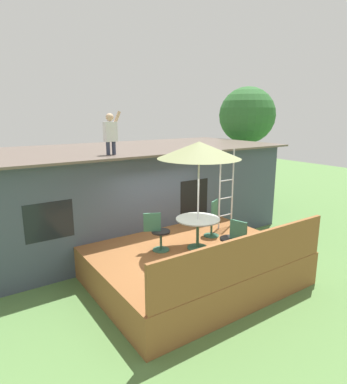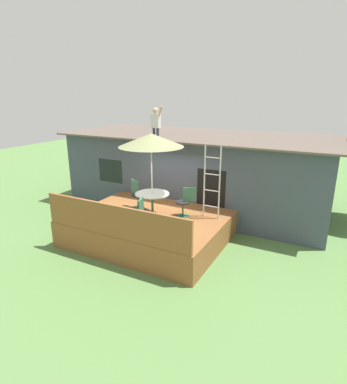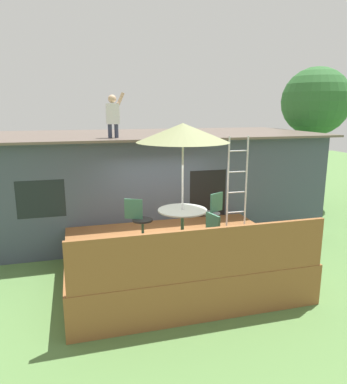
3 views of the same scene
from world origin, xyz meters
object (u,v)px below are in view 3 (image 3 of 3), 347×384
Objects in this scene: patio_chair_left at (139,220)px; patio_chair_near at (209,236)px; step_ladder at (237,182)px; person_figure at (113,113)px; patio_table at (182,217)px; backyard_tree at (316,102)px; patio_umbrella at (183,133)px; patio_chair_right at (213,213)px.

patio_chair_near is at bearing -24.52° from patio_chair_left.
step_ladder is 1.98× the size of person_figure.
patio_table is 8.60m from backyard_tree.
step_ladder is at bearing -27.51° from person_figure.
patio_chair_right is (0.88, 0.48, -1.89)m from patio_umbrella.
person_figure reaches higher than patio_umbrella.
patio_table is 1.13× the size of patio_chair_near.
patio_umbrella is 2.76× the size of patio_chair_left.
patio_chair_right is (2.02, -1.73, -2.26)m from person_figure.
patio_table is 0.20× the size of backyard_tree.
patio_chair_right is at bearing -157.89° from step_ladder.
patio_chair_near reaches higher than patio_table.
backyard_tree reaches higher than patio_chair_near.
person_figure is 2.89m from patio_chair_left.
step_ladder is 2.39× the size of patio_chair_left.
step_ladder reaches higher than patio_chair_near.
patio_umbrella is 8.27m from backyard_tree.
person_figure is 1.21× the size of patio_chair_right.
patio_chair_left reaches higher than patio_table.
patio_table is at bearing -0.00° from patio_chair_right.
patio_umbrella is 2.12m from patio_chair_left.
step_ladder is 6.78m from backyard_tree.
patio_chair_right is (1.73, 0.05, 0.00)m from patio_chair_left.
backyard_tree is (6.63, 4.91, 2.45)m from patio_table.
patio_table is 1.76m from patio_umbrella.
patio_table is at bearing -143.48° from backyard_tree.
step_ladder reaches higher than patio_table.
patio_chair_right is at bearing -38.98° from patio_chair_near.
person_figure is at bearing -160.83° from backyard_tree.
backyard_tree is at bearing 39.45° from step_ladder.
patio_chair_left is 1.00× the size of patio_chair_right.
patio_chair_right is (-0.73, -0.30, -0.64)m from step_ladder.
patio_umbrella is 2.18m from step_ladder.
patio_chair_left and patio_chair_near have the same top height.
patio_table is 1.01m from patio_chair_right.
patio_umbrella is (0.00, 0.00, 1.76)m from patio_table.
patio_chair_near is at bearing -66.19° from person_figure.
patio_umbrella reaches higher than patio_chair_right.
step_ladder reaches higher than patio_chair_right.
step_ladder is at bearing -53.33° from patio_chair_near.
patio_chair_near is (1.38, -3.13, -2.26)m from person_figure.
patio_table is at bearing 0.00° from patio_chair_left.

